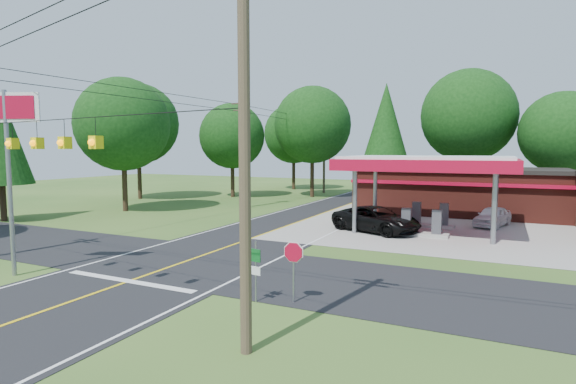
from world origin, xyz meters
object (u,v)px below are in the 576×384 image
at_px(sedan_car, 492,217).
at_px(big_stop_sign, 6,136).
at_px(gas_canopy, 428,166).
at_px(octagonal_stop_sign, 293,257).
at_px(suv_car, 376,220).

distance_m(sedan_car, big_stop_sign, 28.79).
height_order(gas_canopy, sedan_car, gas_canopy).
bearing_deg(octagonal_stop_sign, big_stop_sign, -170.55).
height_order(gas_canopy, suv_car, gas_canopy).
xyz_separation_m(gas_canopy, sedan_car, (3.83, 4.00, -3.58)).
bearing_deg(sedan_car, big_stop_sign, -112.17).
bearing_deg(suv_car, gas_canopy, -40.06).
xyz_separation_m(suv_car, octagonal_stop_sign, (0.87, -14.51, 0.79)).
xyz_separation_m(sedan_car, big_stop_sign, (-17.83, -22.01, 5.12)).
distance_m(gas_canopy, octagonal_stop_sign, 16.36).
relative_size(gas_canopy, big_stop_sign, 1.38).
bearing_deg(suv_car, big_stop_sign, 168.26).
relative_size(sedan_car, big_stop_sign, 0.52).
height_order(suv_car, big_stop_sign, big_stop_sign).
distance_m(gas_canopy, sedan_car, 6.60).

